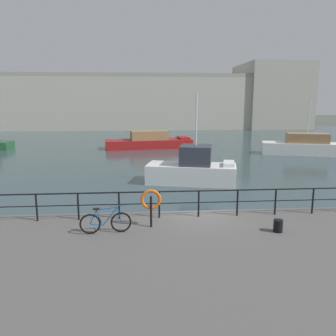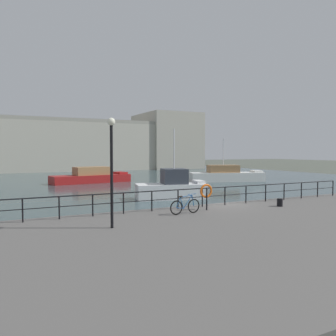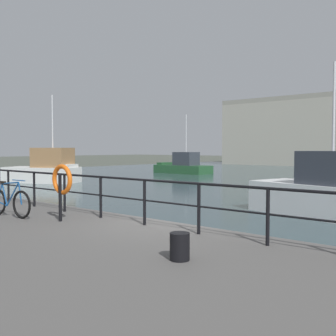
# 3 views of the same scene
# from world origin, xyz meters

# --- Properties ---
(ground_plane) EXTENTS (240.00, 240.00, 0.00)m
(ground_plane) POSITION_xyz_m (0.00, 0.00, 0.00)
(ground_plane) COLOR #4C5147
(water_basin) EXTENTS (80.00, 60.00, 0.01)m
(water_basin) POSITION_xyz_m (0.00, 30.20, 0.01)
(water_basin) COLOR #33474C
(water_basin) RESTS_ON ground_plane
(quay_promenade) EXTENTS (56.00, 13.00, 0.83)m
(quay_promenade) POSITION_xyz_m (0.00, -6.50, 0.41)
(quay_promenade) COLOR #565451
(quay_promenade) RESTS_ON ground_plane
(harbor_building) EXTENTS (61.29, 15.47, 12.84)m
(harbor_building) POSITION_xyz_m (5.50, 56.77, 5.22)
(harbor_building) COLOR #B2AD9E
(harbor_building) RESTS_ON ground_plane
(moored_red_daysailer) EXTENTS (10.01, 5.20, 5.67)m
(moored_red_daysailer) POSITION_xyz_m (14.80, 19.33, 0.85)
(moored_red_daysailer) COLOR white
(moored_red_daysailer) RESTS_ON water_basin
(moored_blue_motorboat) EXTENTS (10.17, 4.19, 2.00)m
(moored_blue_motorboat) POSITION_xyz_m (-1.40, 25.73, 0.76)
(moored_blue_motorboat) COLOR maroon
(moored_blue_motorboat) RESTS_ON water_basin
(moored_harbor_tender) EXTENTS (6.15, 3.64, 5.83)m
(moored_harbor_tender) POSITION_xyz_m (1.01, 8.18, 0.93)
(moored_harbor_tender) COLOR white
(moored_harbor_tender) RESTS_ON water_basin
(quay_railing) EXTENTS (21.84, 0.07, 1.08)m
(quay_railing) POSITION_xyz_m (-1.67, -0.75, 1.56)
(quay_railing) COLOR black
(quay_railing) RESTS_ON quay_promenade
(parked_bicycle) EXTENTS (1.77, 0.22, 0.98)m
(parked_bicycle) POSITION_xyz_m (-3.60, -2.20, 1.22)
(parked_bicycle) COLOR black
(parked_bicycle) RESTS_ON quay_promenade
(mooring_bollard) EXTENTS (0.32, 0.32, 0.44)m
(mooring_bollard) POSITION_xyz_m (2.39, -2.56, 1.05)
(mooring_bollard) COLOR black
(mooring_bollard) RESTS_ON quay_promenade
(life_ring_stand) EXTENTS (0.75, 0.16, 1.40)m
(life_ring_stand) POSITION_xyz_m (-2.01, -1.68, 1.80)
(life_ring_stand) COLOR black
(life_ring_stand) RESTS_ON quay_promenade
(quay_lamp_post) EXTENTS (0.32, 0.32, 4.48)m
(quay_lamp_post) POSITION_xyz_m (-7.81, -3.58, 3.70)
(quay_lamp_post) COLOR black
(quay_lamp_post) RESTS_ON quay_promenade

